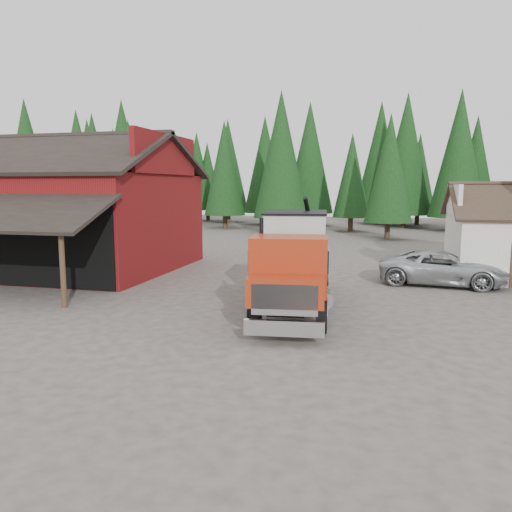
# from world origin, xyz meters

# --- Properties ---
(ground) EXTENTS (120.00, 120.00, 0.00)m
(ground) POSITION_xyz_m (0.00, 0.00, 0.00)
(ground) COLOR #49413A
(ground) RESTS_ON ground
(red_barn) EXTENTS (12.80, 13.63, 7.18)m
(red_barn) POSITION_xyz_m (-11.00, 9.90, 2.69)
(red_barn) COLOR maroon
(red_barn) RESTS_ON ground
(conifer_backdrop) EXTENTS (76.00, 16.00, 16.00)m
(conifer_backdrop) POSITION_xyz_m (0.00, 42.00, 0.00)
(conifer_backdrop) COLOR black
(conifer_backdrop) RESTS_ON ground
(near_pine_a) EXTENTS (4.40, 4.40, 11.40)m
(near_pine_a) POSITION_xyz_m (-22.00, 28.00, 6.39)
(near_pine_a) COLOR #382619
(near_pine_a) RESTS_ON ground
(near_pine_b) EXTENTS (3.96, 3.96, 10.40)m
(near_pine_b) POSITION_xyz_m (6.00, 30.00, 5.89)
(near_pine_b) COLOR #382619
(near_pine_b) RESTS_ON ground
(near_pine_d) EXTENTS (5.28, 5.28, 13.40)m
(near_pine_d) POSITION_xyz_m (-4.00, 34.00, 7.39)
(near_pine_d) COLOR #382619
(near_pine_d) RESTS_ON ground
(feed_truck) EXTENTS (3.38, 9.07, 4.00)m
(feed_truck) POSITION_xyz_m (2.56, 4.03, 1.87)
(feed_truck) COLOR black
(feed_truck) RESTS_ON ground
(silver_car) EXTENTS (5.75, 3.14, 1.53)m
(silver_car) POSITION_xyz_m (8.29, 10.00, 0.76)
(silver_car) COLOR #AFB3B8
(silver_car) RESTS_ON ground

